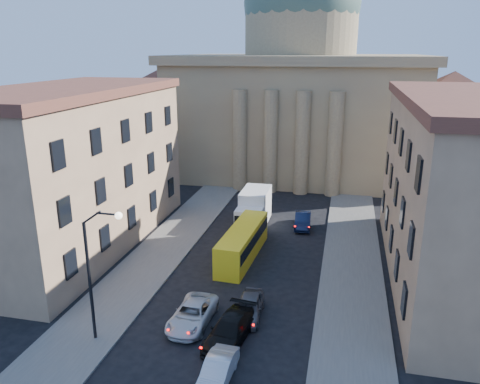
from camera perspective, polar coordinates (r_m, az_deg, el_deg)
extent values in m
cube|color=#595651|center=(40.73, -11.46, -9.11)|extent=(5.00, 60.00, 0.15)
cube|color=#595651|center=(37.58, 13.49, -11.60)|extent=(5.00, 60.00, 0.15)
cube|color=#806A4E|center=(72.16, 7.06, 9.10)|extent=(34.00, 26.00, 16.00)
cube|color=#806A4E|center=(71.51, 7.31, 15.78)|extent=(35.50, 27.50, 1.20)
cylinder|color=#806A4E|center=(71.53, 7.42, 18.66)|extent=(16.00, 16.00, 8.00)
sphere|color=#425A4D|center=(71.77, 7.55, 21.85)|extent=(16.40, 16.40, 16.40)
cube|color=#806A4E|center=(75.68, -9.33, 7.45)|extent=(13.00, 13.00, 11.00)
cone|color=#552E24|center=(74.83, -9.61, 13.12)|extent=(26.02, 26.02, 4.00)
cube|color=#806A4E|center=(71.54, 23.85, 5.68)|extent=(13.00, 13.00, 11.00)
cone|color=#552E24|center=(70.64, 24.58, 11.64)|extent=(26.02, 26.02, 4.00)
cylinder|color=#806A4E|center=(60.48, -0.03, 6.27)|extent=(1.80, 1.80, 13.00)
cylinder|color=#806A4E|center=(59.74, 3.73, 6.09)|extent=(1.80, 1.80, 13.00)
cylinder|color=#806A4E|center=(59.25, 7.57, 5.89)|extent=(1.80, 1.80, 13.00)
cylinder|color=#806A4E|center=(59.03, 11.45, 5.66)|extent=(1.80, 1.80, 13.00)
cube|color=tan|center=(45.64, -19.72, 2.34)|extent=(11.00, 26.00, 14.00)
cube|color=#552E24|center=(44.48, -20.67, 11.47)|extent=(11.60, 26.60, 0.80)
cube|color=tan|center=(39.87, 26.46, -0.50)|extent=(11.00, 26.00, 14.00)
cylinder|color=black|center=(30.70, -17.83, -10.54)|extent=(0.20, 0.20, 8.00)
cylinder|color=black|center=(28.73, -17.66, -2.97)|extent=(1.30, 0.12, 0.96)
cylinder|color=black|center=(28.15, -15.95, -2.58)|extent=(1.30, 0.12, 0.12)
sphere|color=white|center=(27.82, -14.58, -2.81)|extent=(0.44, 0.44, 0.44)
imported|color=#B4B8BC|center=(27.78, -2.75, -20.96)|extent=(1.62, 4.24, 1.38)
imported|color=silver|center=(32.61, -5.82, -14.60)|extent=(2.57, 5.30, 1.46)
imported|color=black|center=(30.82, -1.28, -16.47)|extent=(2.88, 5.59, 1.55)
imported|color=#4D4C51|center=(33.23, 1.13, -13.81)|extent=(1.97, 4.49, 1.50)
imported|color=black|center=(49.06, 7.66, -3.46)|extent=(1.86, 4.63, 1.49)
cube|color=yellow|center=(41.55, 0.33, -6.22)|extent=(2.78, 9.93, 2.77)
cube|color=black|center=(41.38, 0.34, -5.65)|extent=(2.81, 9.40, 0.98)
cylinder|color=black|center=(39.09, -2.39, -9.32)|extent=(0.32, 0.91, 0.89)
cylinder|color=black|center=(38.61, 0.16, -9.65)|extent=(0.32, 0.91, 0.89)
cylinder|color=black|center=(45.31, 0.47, -5.48)|extent=(0.32, 0.91, 0.89)
cylinder|color=black|center=(44.90, 2.68, -5.71)|extent=(0.32, 0.91, 0.89)
cube|color=silver|center=(46.72, 1.17, -3.56)|extent=(2.61, 2.73, 2.72)
cube|color=black|center=(45.41, 0.85, -3.73)|extent=(2.49, 0.15, 1.24)
cube|color=silver|center=(49.34, 1.89, -1.67)|extent=(2.73, 4.76, 3.51)
cylinder|color=black|center=(46.84, -0.30, -4.62)|extent=(0.32, 1.02, 1.02)
cylinder|color=black|center=(46.42, 2.43, -4.84)|extent=(0.32, 1.02, 1.02)
cylinder|color=black|center=(50.97, 0.84, -2.79)|extent=(0.32, 1.02, 1.02)
cylinder|color=black|center=(50.59, 3.35, -2.98)|extent=(0.32, 1.02, 1.02)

